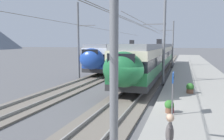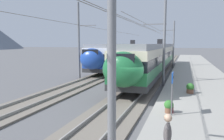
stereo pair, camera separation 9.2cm
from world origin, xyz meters
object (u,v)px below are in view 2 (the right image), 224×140
at_px(train_near_platform, 155,57).
at_px(catenary_mast_west, 107,45).
at_px(catenary_mast_mid, 163,42).
at_px(handbag_near_sign, 172,110).
at_px(potted_plant_platform_edge, 190,88).
at_px(platform_sign, 172,84).
at_px(train_far_track, 126,54).
at_px(catenary_mast_east, 173,43).
at_px(potted_plant_by_shelter, 169,106).
at_px(catenary_mast_far_side, 80,40).

relative_size(train_near_platform, catenary_mast_west, 0.66).
relative_size(catenary_mast_mid, handbag_near_sign, 108.39).
xyz_separation_m(handbag_near_sign, potted_plant_platform_edge, (4.98, -0.98, 0.23)).
height_order(handbag_near_sign, potted_plant_platform_edge, potted_plant_platform_edge).
height_order(platform_sign, potted_plant_platform_edge, platform_sign).
xyz_separation_m(train_far_track, catenary_mast_west, (-29.14, -7.33, 1.62)).
height_order(train_near_platform, catenary_mast_mid, catenary_mast_mid).
distance_m(catenary_mast_west, potted_plant_platform_edge, 11.51).
bearing_deg(catenary_mast_mid, train_far_track, 27.04).
height_order(catenary_mast_west, platform_sign, catenary_mast_west).
bearing_deg(platform_sign, catenary_mast_east, 3.30).
bearing_deg(potted_plant_platform_edge, potted_plant_by_shelter, 167.46).
height_order(train_far_track, catenary_mast_mid, catenary_mast_mid).
distance_m(catenary_mast_west, catenary_mast_far_side, 18.48).
relative_size(catenary_mast_east, catenary_mast_far_side, 1.00).
xyz_separation_m(train_far_track, catenary_mast_far_side, (-13.05, 1.73, 2.08)).
bearing_deg(potted_plant_by_shelter, platform_sign, -154.22).
distance_m(train_near_platform, catenary_mast_west, 22.48).
height_order(train_far_track, platform_sign, train_far_track).
bearing_deg(catenary_mast_west, potted_plant_platform_edge, -12.63).
distance_m(train_far_track, catenary_mast_west, 30.09).
relative_size(train_near_platform, catenary_mast_mid, 0.66).
bearing_deg(catenary_mast_far_side, platform_sign, -135.49).
xyz_separation_m(catenary_mast_mid, catenary_mast_east, (15.85, 0.00, -0.07)).
relative_size(catenary_mast_east, potted_plant_by_shelter, 71.08).
bearing_deg(catenary_mast_east, platform_sign, -176.70).
bearing_deg(catenary_mast_mid, train_near_platform, 12.33).
distance_m(train_near_platform, potted_plant_platform_edge, 12.34).
height_order(catenary_mast_west, catenary_mast_mid, catenary_mast_mid).
xyz_separation_m(train_near_platform, catenary_mast_far_side, (-6.26, 7.41, 2.07)).
height_order(platform_sign, potted_plant_by_shelter, platform_sign).
bearing_deg(potted_plant_platform_edge, train_near_platform, 19.42).
bearing_deg(catenary_mast_west, train_far_track, 14.11).
bearing_deg(handbag_near_sign, catenary_mast_west, 166.13).
xyz_separation_m(catenary_mast_far_side, platform_sign, (-10.70, -10.51, -2.40)).
distance_m(catenary_mast_far_side, potted_plant_platform_edge, 13.14).
bearing_deg(catenary_mast_far_side, train_far_track, -7.55).
xyz_separation_m(catenary_mast_mid, potted_plant_platform_edge, (-3.97, -2.42, -3.30)).
bearing_deg(potted_plant_platform_edge, handbag_near_sign, 168.82).
xyz_separation_m(train_near_platform, potted_plant_platform_edge, (-11.55, -4.07, -1.51)).
xyz_separation_m(platform_sign, potted_plant_by_shelter, (0.34, 0.16, -1.21)).
bearing_deg(catenary_mast_west, train_near_platform, 4.22).
xyz_separation_m(train_near_platform, platform_sign, (-16.96, -3.11, -0.32)).
relative_size(catenary_mast_west, handbag_near_sign, 108.39).
height_order(train_far_track, handbag_near_sign, train_far_track).
distance_m(train_far_track, potted_plant_platform_edge, 20.82).
distance_m(catenary_mast_mid, catenary_mast_far_side, 9.16).
relative_size(catenary_mast_mid, catenary_mast_far_side, 1.00).
bearing_deg(handbag_near_sign, catenary_mast_far_side, 45.62).
height_order(catenary_mast_far_side, handbag_near_sign, catenary_mast_far_side).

